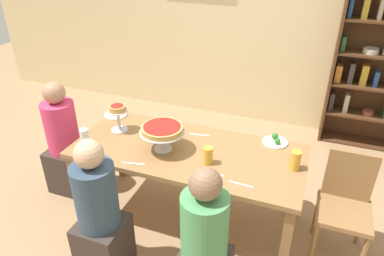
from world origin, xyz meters
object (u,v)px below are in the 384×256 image
Objects in this scene: cutlery_knife_near at (241,184)px; salad_plate_near_diner at (275,141)px; deep_dish_pizza_stand at (162,130)px; beer_glass_amber_short at (295,160)px; water_glass_clear_near at (84,135)px; cutlery_knife_far at (134,164)px; dining_table at (188,158)px; salad_plate_far_diner at (115,113)px; diner_near_right at (204,252)px; beer_glass_amber_tall at (208,155)px; diner_head_west at (65,146)px; cutlery_fork_near at (200,135)px; personal_pizza_stand at (118,113)px; diner_near_left at (100,218)px; chair_head_east at (345,201)px; cutlery_fork_far at (213,174)px.

salad_plate_near_diner is at bearing 81.45° from cutlery_knife_near.
salad_plate_near_diner is at bearing 27.02° from deep_dish_pizza_stand.
beer_glass_amber_short reaches higher than cutlery_knife_near.
cutlery_knife_far is at bearing -15.19° from water_glass_clear_near.
salad_plate_far_diner is at bearing 159.91° from dining_table.
diner_near_right reaches higher than beer_glass_amber_tall.
beer_glass_amber_short is 1.22m from cutlery_knife_far.
diner_head_west is 6.39× the size of cutlery_fork_near.
dining_table is 0.29m from beer_glass_amber_tall.
water_glass_clear_near is at bearing -122.89° from personal_pizza_stand.
cutlery_knife_near is (0.12, 0.46, 0.25)m from diner_near_right.
diner_head_west is 9.83× the size of water_glass_clear_near.
cutlery_fork_near is at bearing 21.03° from diner_near_right.
diner_head_west is (-0.87, 0.72, 0.00)m from diner_near_left.
cutlery_fork_near is at bearing 117.62° from beer_glass_amber_tall.
diner_near_right is 6.39× the size of cutlery_knife_far.
chair_head_east is at bearing 31.57° from cutlery_knife_near.
diner_head_west reaches higher than cutlery_knife_far.
deep_dish_pizza_stand reaches higher than water_glass_clear_near.
salad_plate_near_diner is 1.37× the size of beer_glass_amber_short.
cutlery_fork_near is (0.21, 0.32, -0.18)m from deep_dish_pizza_stand.
beer_glass_amber_short reaches higher than cutlery_fork_far.
cutlery_knife_near is (0.71, -0.22, -0.18)m from deep_dish_pizza_stand.
water_glass_clear_near is (0.41, -0.19, 0.31)m from diner_head_west.
diner_near_left is at bearing -119.28° from dining_table.
diner_near_left and diner_head_west have the same top height.
salad_plate_near_diner is 0.38m from beer_glass_amber_short.
chair_head_east is at bearing 12.55° from beer_glass_amber_tall.
salad_plate_near_diner is 1.17× the size of cutlery_knife_near.
cutlery_knife_near is (1.40, -0.62, -0.02)m from salad_plate_far_diner.
personal_pizza_stand is at bearing 165.91° from cutlery_knife_near.
chair_head_east is 4.83× the size of cutlery_fork_near.
diner_near_right is 0.73m from beer_glass_amber_tall.
cutlery_knife_far is at bearing -133.27° from dining_table.
cutlery_knife_near is at bearing -23.72° from salad_plate_far_diner.
chair_head_east is at bearing 10.36° from beer_glass_amber_short.
deep_dish_pizza_stand is 1.47× the size of personal_pizza_stand.
diner_near_left is 0.47m from cutlery_knife_far.
beer_glass_amber_tall is 0.43m from cutlery_fork_near.
personal_pizza_stand is 2.12× the size of water_glass_clear_near.
diner_head_west is at bearing 2.95° from cutlery_fork_near.
salad_plate_near_diner is at bearing -22.54° from chair_head_east.
personal_pizza_stand reaches higher than deep_dish_pizza_stand.
water_glass_clear_near reaches higher than salad_plate_near_diner.
diner_near_right reaches higher than cutlery_knife_far.
diner_near_left is 0.81m from diner_near_right.
cutlery_fork_near is at bearing -23.35° from diner_near_left.
beer_glass_amber_tall is at bearing -7.65° from deep_dish_pizza_stand.
water_glass_clear_near is at bearing 7.95° from chair_head_east.
dining_table is 8.70× the size of salad_plate_far_diner.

